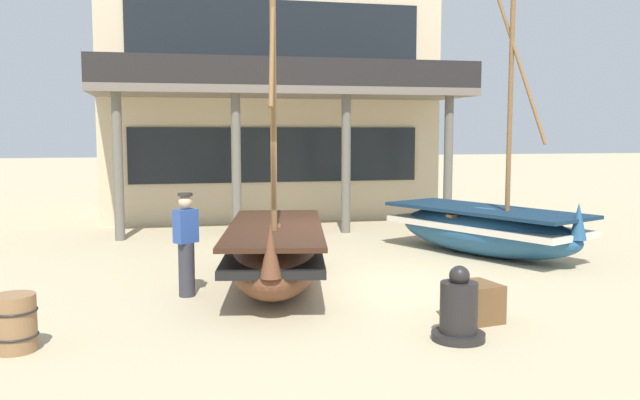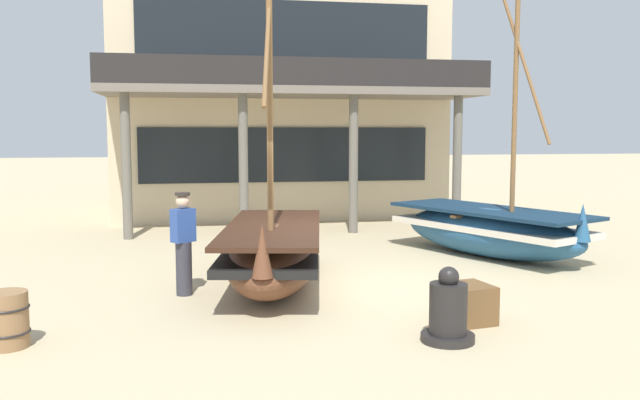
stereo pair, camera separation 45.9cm
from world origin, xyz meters
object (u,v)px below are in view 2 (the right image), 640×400
object	(u,v)px
fishing_boat_centre_large	(273,252)
capstan_winch	(448,312)
fishing_boat_near_left	(490,229)
wooden_barrel	(7,320)
fisherman_by_hull	(183,245)
cargo_crate	(466,304)
harbor_building_main	(275,42)

from	to	relation	value
fishing_boat_centre_large	capstan_winch	distance (m)	3.87
fishing_boat_near_left	wooden_barrel	xyz separation A→B (m)	(-8.51, -4.63, -0.23)
fisherman_by_hull	capstan_winch	world-z (taller)	fisherman_by_hull
fishing_boat_near_left	wooden_barrel	bearing A→B (deg)	-151.47
fishing_boat_centre_large	cargo_crate	world-z (taller)	fishing_boat_centre_large
cargo_crate	harbor_building_main	distance (m)	14.51
capstan_winch	fishing_boat_centre_large	bearing A→B (deg)	118.35
wooden_barrel	cargo_crate	world-z (taller)	wooden_barrel
wooden_barrel	fisherman_by_hull	bearing A→B (deg)	47.64
fishing_boat_near_left	wooden_barrel	distance (m)	9.69
fisherman_by_hull	cargo_crate	world-z (taller)	fisherman_by_hull
fisherman_by_hull	capstan_winch	bearing A→B (deg)	-42.98
cargo_crate	harbor_building_main	xyz separation A→B (m)	(-1.05, 13.48, 5.27)
fishing_boat_centre_large	wooden_barrel	world-z (taller)	fishing_boat_centre_large
fishing_boat_centre_large	wooden_barrel	xyz separation A→B (m)	(-3.62, -2.62, -0.26)
capstan_winch	wooden_barrel	bearing A→B (deg)	171.85
harbor_building_main	fishing_boat_centre_large	bearing A→B (deg)	-97.11
capstan_winch	cargo_crate	xyz separation A→B (m)	(0.57, 0.76, -0.11)
capstan_winch	fisherman_by_hull	bearing A→B (deg)	137.02
fishing_boat_centre_large	harbor_building_main	world-z (taller)	harbor_building_main
capstan_winch	fishing_boat_near_left	bearing A→B (deg)	60.51
wooden_barrel	capstan_winch	bearing A→B (deg)	-8.15
harbor_building_main	capstan_winch	bearing A→B (deg)	-88.06
fishing_boat_centre_large	fishing_boat_near_left	bearing A→B (deg)	22.33
fisherman_by_hull	cargo_crate	size ratio (longest dim) A/B	2.61
capstan_winch	harbor_building_main	world-z (taller)	harbor_building_main
fisherman_by_hull	cargo_crate	bearing A→B (deg)	-31.06
fishing_boat_centre_large	harbor_building_main	distance (m)	11.98
fishing_boat_near_left	wooden_barrel	world-z (taller)	fishing_boat_near_left
capstan_winch	harbor_building_main	bearing A→B (deg)	91.94
fisherman_by_hull	wooden_barrel	bearing A→B (deg)	-132.36
fishing_boat_centre_large	fisherman_by_hull	world-z (taller)	fishing_boat_centre_large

